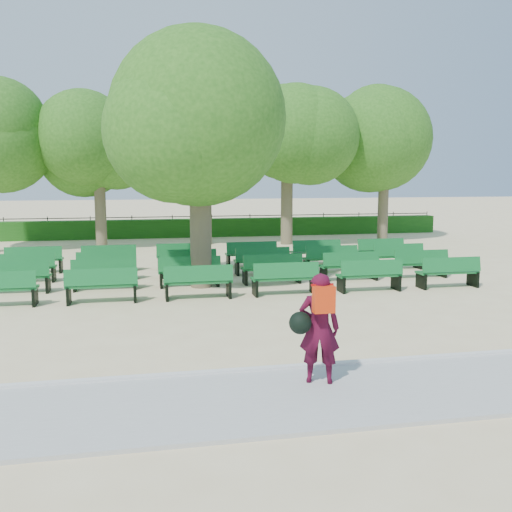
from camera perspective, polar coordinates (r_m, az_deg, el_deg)
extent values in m
plane|color=beige|center=(15.18, -1.39, -3.61)|extent=(120.00, 120.00, 0.00)
cube|color=#ADAEA9|center=(8.27, 7.97, -13.60)|extent=(30.00, 2.20, 0.06)
cube|color=silver|center=(9.29, 5.56, -10.96)|extent=(30.00, 0.12, 0.10)
cube|color=#1D5816|center=(28.87, -6.32, 2.81)|extent=(26.00, 0.70, 0.90)
cube|color=#116528|center=(16.86, -2.87, -0.96)|extent=(1.72, 0.48, 0.06)
cube|color=#116528|center=(16.63, -2.77, -0.26)|extent=(1.72, 0.13, 0.40)
cylinder|color=brown|center=(15.72, -5.56, 2.79)|extent=(0.58, 0.58, 3.27)
ellipsoid|color=#326C1D|center=(15.72, -5.71, 13.29)|extent=(4.52, 4.52, 4.07)
imported|color=#42091E|center=(8.38, 6.35, -7.19)|extent=(0.68, 0.55, 1.63)
cube|color=red|center=(8.10, 6.80, -4.33)|extent=(0.30, 0.15, 0.38)
sphere|color=black|center=(8.22, 4.44, -6.69)|extent=(0.33, 0.33, 0.33)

